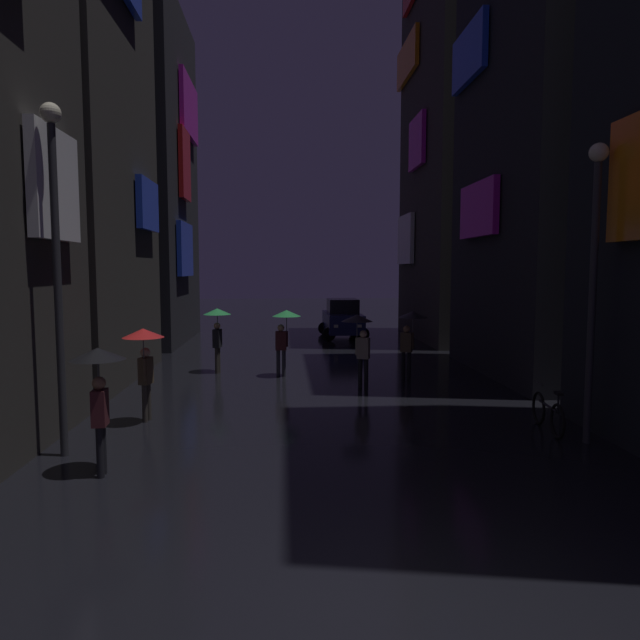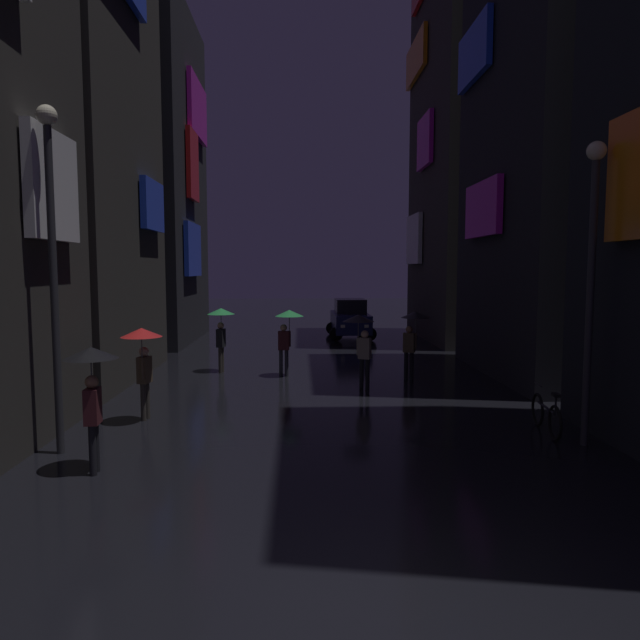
{
  "view_description": "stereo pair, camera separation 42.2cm",
  "coord_description": "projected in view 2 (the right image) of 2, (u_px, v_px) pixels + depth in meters",
  "views": [
    {
      "loc": [
        -0.96,
        -5.19,
        3.43
      ],
      "look_at": [
        0.0,
        9.74,
        2.07
      ],
      "focal_mm": 32.0,
      "sensor_mm": 36.0,
      "label": 1
    },
    {
      "loc": [
        -0.54,
        -5.21,
        3.43
      ],
      "look_at": [
        0.0,
        9.74,
        2.07
      ],
      "focal_mm": 32.0,
      "sensor_mm": 36.0,
      "label": 2
    }
  ],
  "objects": [
    {
      "name": "car_distant",
      "position": [
        350.0,
        319.0,
        28.33
      ],
      "size": [
        2.29,
        4.17,
        1.92
      ],
      "color": "navy",
      "rests_on": "ground"
    },
    {
      "name": "pedestrian_near_crossing_black",
      "position": [
        360.0,
        330.0,
        16.26
      ],
      "size": [
        0.9,
        0.9,
        2.12
      ],
      "color": "black",
      "rests_on": "ground"
    },
    {
      "name": "pedestrian_midstreet_left_red",
      "position": [
        142.0,
        348.0,
        12.69
      ],
      "size": [
        0.9,
        0.9,
        2.12
      ],
      "color": "#38332D",
      "rests_on": "ground"
    },
    {
      "name": "building_right_mid",
      "position": [
        559.0,
        50.0,
        17.54
      ],
      "size": [
        4.25,
        7.46,
        20.25
      ],
      "color": "black",
      "rests_on": "ground"
    },
    {
      "name": "pedestrian_foreground_right_green",
      "position": [
        287.0,
        324.0,
        18.06
      ],
      "size": [
        0.9,
        0.9,
        2.12
      ],
      "color": "#2D2D38",
      "rests_on": "ground"
    },
    {
      "name": "pedestrian_foreground_left_black",
      "position": [
        413.0,
        326.0,
        17.5
      ],
      "size": [
        0.9,
        0.9,
        2.12
      ],
      "color": "black",
      "rests_on": "ground"
    },
    {
      "name": "building_right_far",
      "position": [
        469.0,
        107.0,
        26.9
      ],
      "size": [
        4.25,
        8.42,
        22.08
      ],
      "color": "#33302D",
      "rests_on": "ground"
    },
    {
      "name": "pedestrian_far_right_black",
      "position": [
        91.0,
        374.0,
        9.53
      ],
      "size": [
        0.9,
        0.9,
        2.12
      ],
      "color": "black",
      "rests_on": "ground"
    },
    {
      "name": "bicycle_parked_at_storefront",
      "position": [
        546.0,
        415.0,
        11.88
      ],
      "size": [
        0.24,
        1.82,
        0.96
      ],
      "color": "black",
      "rests_on": "ground"
    },
    {
      "name": "streetlamp_left_near",
      "position": [
        52.0,
        244.0,
        10.27
      ],
      "size": [
        0.36,
        0.36,
        6.31
      ],
      "color": "#2D2D33",
      "rests_on": "ground"
    },
    {
      "name": "building_left_far",
      "position": [
        150.0,
        179.0,
        26.5
      ],
      "size": [
        4.25,
        8.09,
        15.17
      ],
      "color": "#232328",
      "rests_on": "ground"
    },
    {
      "name": "ground_plane",
      "position": [
        356.0,
        624.0,
        5.52
      ],
      "size": [
        120.0,
        120.0,
        0.0
      ],
      "primitive_type": "plane",
      "color": "black"
    },
    {
      "name": "pedestrian_midstreet_centre_green",
      "position": [
        221.0,
        322.0,
        18.81
      ],
      "size": [
        0.9,
        0.9,
        2.12
      ],
      "color": "#38332D",
      "rests_on": "ground"
    },
    {
      "name": "building_left_mid",
      "position": [
        62.0,
        7.0,
        16.74
      ],
      "size": [
        4.25,
        7.12,
        22.19
      ],
      "color": "#33302D",
      "rests_on": "ground"
    },
    {
      "name": "streetlamp_right_near",
      "position": [
        592.0,
        260.0,
        10.78
      ],
      "size": [
        0.36,
        0.36,
        5.79
      ],
      "color": "#2D2D33",
      "rests_on": "ground"
    }
  ]
}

